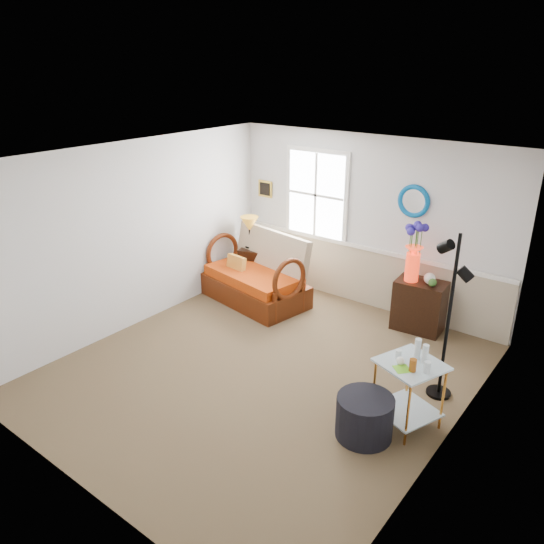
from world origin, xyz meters
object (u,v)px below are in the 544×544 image
Objects in this scene: loveseat at (255,269)px; side_table at (408,394)px; lamp_stand at (252,267)px; ottoman at (365,417)px; cabinet at (419,306)px; floor_lamp at (449,319)px.

loveseat is 2.24× the size of side_table.
ottoman is at bearing -34.16° from lamp_stand.
loveseat is 2.84× the size of ottoman.
ottoman is at bearing -83.66° from cabinet.
floor_lamp is (3.27, -0.67, 0.43)m from loveseat.
floor_lamp reaches higher than cabinet.
cabinet is 1.70m from floor_lamp.
cabinet is 0.99× the size of side_table.
loveseat is 0.65m from lamp_stand.
lamp_stand is 0.90× the size of side_table.
ottoman is (-0.34, -1.17, -0.74)m from floor_lamp.
side_table is 0.95m from floor_lamp.
loveseat is 3.49m from side_table.
side_table is at bearing -27.02° from lamp_stand.
floor_lamp reaches higher than loveseat.
cabinet is at bearing 25.34° from loveseat.
floor_lamp is at bearing 83.77° from side_table.
cabinet reaches higher than ottoman.
side_table reaches higher than lamp_stand.
cabinet is (2.43, 0.67, -0.18)m from loveseat.
lamp_stand is 0.91× the size of cabinet.
cabinet is at bearing 110.26° from side_table.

